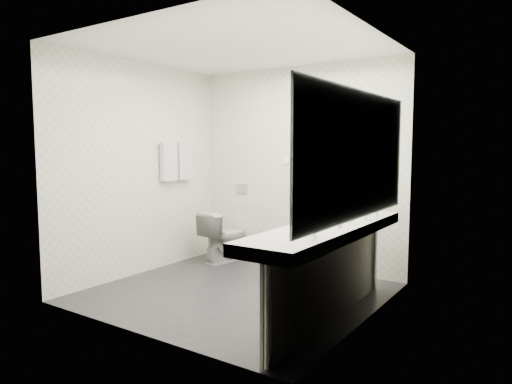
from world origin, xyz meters
The scene contains 31 objects.
floor centered at (0.00, 0.00, 0.00)m, with size 2.80×2.80×0.00m, color #26252A.
ceiling centered at (0.00, 0.00, 2.50)m, with size 2.80×2.80×0.00m, color white.
wall_back centered at (0.00, 1.30, 1.25)m, with size 2.80×2.80×0.00m, color silver.
wall_front centered at (0.00, -1.30, 1.25)m, with size 2.80×2.80×0.00m, color silver.
wall_left centered at (-1.40, 0.00, 1.25)m, with size 2.60×2.60×0.00m, color silver.
wall_right centered at (1.40, 0.00, 1.25)m, with size 2.60×2.60×0.00m, color silver.
vanity_counter centered at (1.12, -0.20, 0.80)m, with size 0.55×2.20×0.10m, color white.
vanity_panel centered at (1.15, -0.20, 0.38)m, with size 0.03×2.15×0.75m, color gray.
vanity_post_near centered at (1.18, -1.24, 0.38)m, with size 0.06×0.06×0.75m, color silver.
vanity_post_far centered at (1.18, 0.84, 0.38)m, with size 0.06×0.06×0.75m, color silver.
mirror centered at (1.39, -0.20, 1.45)m, with size 0.02×2.20×1.05m, color #B2BCC6.
basin_near centered at (1.12, -0.85, 0.83)m, with size 0.40×0.31×0.05m, color white.
basin_far centered at (1.12, 0.45, 0.83)m, with size 0.40×0.31×0.05m, color white.
faucet_near centered at (1.32, -0.85, 0.92)m, with size 0.04×0.04×0.15m, color silver.
faucet_far centered at (1.32, 0.45, 0.92)m, with size 0.04×0.04×0.15m, color silver.
soap_bottle_a centered at (1.09, -0.17, 0.91)m, with size 0.05×0.05×0.11m, color white.
soap_bottle_c centered at (1.27, -0.29, 0.91)m, with size 0.05×0.05×0.12m, color white.
glass_left centered at (1.24, 0.02, 0.90)m, with size 0.05×0.05×0.10m, color silver.
glass_right centered at (1.33, 0.21, 0.90)m, with size 0.06×0.06×0.10m, color silver.
toilet centered at (-0.91, 0.97, 0.34)m, with size 0.38×0.67×0.68m, color white.
flush_plate centered at (-0.85, 1.29, 0.95)m, with size 0.18×0.02×0.12m, color #B2B5BA.
pedal_bin centered at (0.16, 0.68, 0.16)m, with size 0.22×0.22×0.31m, color #B2B5BA.
bin_lid centered at (0.16, 0.68, 0.32)m, with size 0.22×0.22×0.01m, color #B2B5BA.
towel_rail centered at (-1.35, 0.55, 1.55)m, with size 0.02×0.02×0.62m, color silver.
towel_near centered at (-1.34, 0.41, 1.33)m, with size 0.07×0.24×0.48m, color silver.
towel_far centered at (-1.34, 0.69, 1.33)m, with size 0.07×0.24×0.48m, color silver.
dryer_cradle centered at (0.25, 1.27, 1.50)m, with size 0.10×0.04×0.14m, color #999A9F.
dryer_barrel centered at (0.25, 1.20, 1.53)m, with size 0.08×0.08×0.14m, color #999A9F.
dryer_cord centered at (0.25, 1.26, 1.25)m, with size 0.02×0.02×0.35m, color black.
switch_plate_a centered at (-0.15, 1.29, 1.35)m, with size 0.09×0.02×0.09m, color white.
switch_plate_b centered at (0.55, 1.29, 1.35)m, with size 0.09×0.02×0.09m, color white.
Camera 1 is at (2.77, -3.76, 1.51)m, focal length 32.20 mm.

